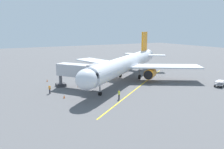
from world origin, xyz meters
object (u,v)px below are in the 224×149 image
(safety_cone_nose_left, at_px, (47,80))
(ground_crew_wing_walker, at_px, (119,95))
(airplane, at_px, (126,64))
(ground_crew_marshaller, at_px, (50,89))
(baggage_cart_portside, at_px, (220,84))
(jet_bridge, at_px, (82,71))
(safety_cone_nose_right, at_px, (64,97))
(tug_near_nose, at_px, (68,69))
(safety_cone_wing_port, at_px, (78,86))

(safety_cone_nose_left, bearing_deg, ground_crew_wing_walker, 112.86)
(airplane, distance_m, ground_crew_wing_walker, 15.32)
(ground_crew_marshaller, xyz_separation_m, baggage_cart_portside, (-33.70, 12.45, -0.23))
(jet_bridge, bearing_deg, safety_cone_nose_right, 38.89)
(safety_cone_nose_right, bearing_deg, tug_near_nose, -108.61)
(ground_crew_marshaller, distance_m, safety_cone_wing_port, 6.89)
(ground_crew_wing_walker, height_order, safety_cone_nose_left, ground_crew_wing_walker)
(jet_bridge, relative_size, safety_cone_nose_left, 18.69)
(safety_cone_nose_left, bearing_deg, tug_near_nose, -129.21)
(ground_crew_marshaller, height_order, safety_cone_wing_port, ground_crew_marshaller)
(ground_crew_wing_walker, height_order, safety_cone_nose_right, ground_crew_wing_walker)
(airplane, bearing_deg, jet_bridge, 11.46)
(airplane, height_order, jet_bridge, airplane)
(safety_cone_nose_right, bearing_deg, baggage_cart_portside, 165.55)
(airplane, xyz_separation_m, safety_cone_nose_left, (17.33, -7.74, -3.73))
(ground_crew_wing_walker, bearing_deg, safety_cone_nose_left, -67.14)
(tug_near_nose, bearing_deg, baggage_cart_portside, 126.27)
(baggage_cart_portside, relative_size, safety_cone_nose_left, 5.25)
(airplane, xyz_separation_m, ground_crew_marshaller, (19.05, 2.49, -3.12))
(tug_near_nose, height_order, safety_cone_nose_left, tug_near_nose)
(ground_crew_marshaller, distance_m, ground_crew_wing_walker, 13.81)
(baggage_cart_portside, xyz_separation_m, safety_cone_nose_right, (32.09, -8.27, -0.38))
(ground_crew_marshaller, relative_size, safety_cone_nose_right, 3.11)
(tug_near_nose, height_order, safety_cone_nose_right, tug_near_nose)
(jet_bridge, bearing_deg, ground_crew_marshaller, 0.07)
(tug_near_nose, height_order, safety_cone_wing_port, tug_near_nose)
(tug_near_nose, xyz_separation_m, safety_cone_nose_left, (8.08, 9.91, -0.43))
(ground_crew_marshaller, xyz_separation_m, ground_crew_wing_walker, (-10.03, 9.49, 0.00))
(ground_crew_marshaller, xyz_separation_m, tug_near_nose, (-9.80, -20.14, -0.18))
(ground_crew_marshaller, relative_size, baggage_cart_portside, 0.59)
(safety_cone_wing_port, bearing_deg, jet_bridge, 97.59)
(ground_crew_wing_walker, distance_m, safety_cone_nose_right, 9.97)
(ground_crew_wing_walker, bearing_deg, airplane, -126.97)
(ground_crew_wing_walker, bearing_deg, safety_cone_nose_right, -32.26)
(jet_bridge, relative_size, safety_cone_nose_right, 18.69)
(airplane, height_order, ground_crew_wing_walker, airplane)
(ground_crew_marshaller, height_order, tug_near_nose, ground_crew_marshaller)
(baggage_cart_portside, distance_m, safety_cone_nose_left, 39.21)
(ground_crew_wing_walker, xyz_separation_m, baggage_cart_portside, (-23.68, 2.96, -0.23))
(safety_cone_nose_left, height_order, safety_cone_wing_port, same)
(safety_cone_wing_port, bearing_deg, safety_cone_nose_right, 52.17)
(jet_bridge, xyz_separation_m, ground_crew_wing_walker, (-3.23, 9.50, -2.88))
(airplane, xyz_separation_m, tug_near_nose, (9.25, -17.65, -3.30))
(airplane, distance_m, baggage_cart_portside, 21.19)
(jet_bridge, bearing_deg, ground_crew_wing_walker, 108.76)
(jet_bridge, xyz_separation_m, safety_cone_nose_left, (5.09, -10.22, -3.49))
(safety_cone_nose_left, xyz_separation_m, safety_cone_nose_right, (0.10, 14.41, 0.00))
(baggage_cart_portside, bearing_deg, airplane, -45.54)
(tug_near_nose, xyz_separation_m, safety_cone_wing_port, (3.28, 18.00, -0.43))
(ground_crew_wing_walker, xyz_separation_m, tug_near_nose, (0.23, -29.63, -0.18))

